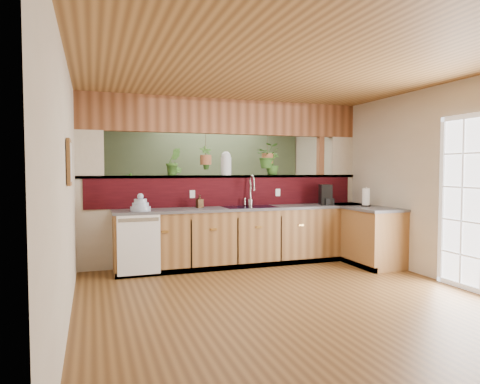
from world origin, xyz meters
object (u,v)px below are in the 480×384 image
object	(u,v)px
faucet	(251,189)
coffee_maker	(326,195)
paper_towel	(366,198)
glass_jar	(226,163)
dish_stack	(140,205)
soap_dispenser	(200,201)
shelving_console	(160,219)

from	to	relation	value
faucet	coffee_maker	bearing A→B (deg)	-8.78
paper_towel	coffee_maker	bearing A→B (deg)	133.64
glass_jar	faucet	bearing A→B (deg)	-32.42
dish_stack	glass_jar	size ratio (longest dim) A/B	0.75
soap_dispenser	paper_towel	distance (m)	2.62
coffee_maker	shelving_console	world-z (taller)	coffee_maker
paper_towel	shelving_console	distance (m)	4.00
faucet	dish_stack	size ratio (longest dim) A/B	1.74
dish_stack	paper_towel	xyz separation A→B (m)	(3.45, -0.39, 0.06)
dish_stack	coffee_maker	bearing A→B (deg)	1.42
soap_dispenser	paper_towel	bearing A→B (deg)	-13.17
shelving_console	faucet	bearing A→B (deg)	-40.36
glass_jar	paper_towel	bearing A→B (deg)	-23.41
dish_stack	glass_jar	distance (m)	1.61
paper_towel	glass_jar	world-z (taller)	glass_jar
dish_stack	soap_dispenser	world-z (taller)	dish_stack
soap_dispenser	shelving_console	bearing A→B (deg)	97.15
faucet	dish_stack	bearing A→B (deg)	-171.39
coffee_maker	paper_towel	world-z (taller)	coffee_maker
glass_jar	shelving_console	distance (m)	2.32
soap_dispenser	shelving_console	world-z (taller)	soap_dispenser
soap_dispenser	coffee_maker	bearing A→B (deg)	-3.48
coffee_maker	faucet	bearing A→B (deg)	-169.10
faucet	paper_towel	distance (m)	1.82
coffee_maker	paper_towel	distance (m)	0.65
soap_dispenser	shelving_console	distance (m)	2.26
dish_stack	paper_towel	world-z (taller)	paper_towel
soap_dispenser	shelving_console	xyz separation A→B (m)	(-0.27, 2.19, -0.50)
soap_dispenser	shelving_console	size ratio (longest dim) A/B	0.13
soap_dispenser	paper_towel	size ratio (longest dim) A/B	0.66
paper_towel	shelving_console	xyz separation A→B (m)	(-2.83, 2.78, -0.54)
coffee_maker	paper_towel	size ratio (longest dim) A/B	1.10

